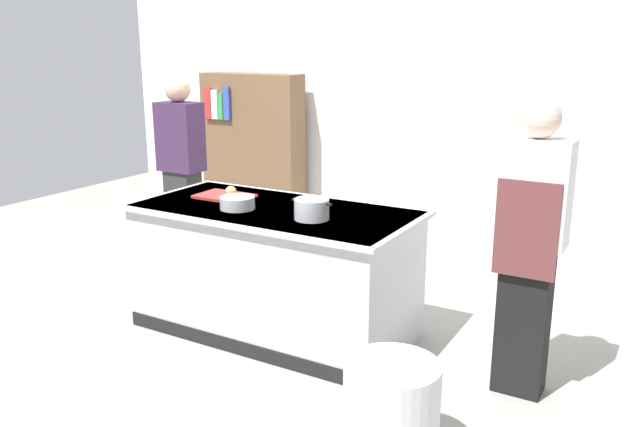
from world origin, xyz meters
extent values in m
plane|color=#9E9991|center=(0.00, 0.00, 0.00)|extent=(10.00, 10.00, 0.00)
cube|color=white|center=(0.00, 2.10, 1.50)|extent=(6.40, 0.12, 3.00)
cube|color=#B7BABF|center=(0.00, 0.00, 0.45)|extent=(1.90, 0.90, 0.90)
cube|color=#B7BABF|center=(0.00, 0.00, 0.89)|extent=(1.98, 0.98, 0.03)
cube|color=black|center=(0.00, -0.46, 0.05)|extent=(1.90, 0.01, 0.10)
cube|color=red|center=(-0.49, 0.08, 0.91)|extent=(0.40, 0.28, 0.02)
sphere|color=tan|center=(-0.41, 0.05, 0.96)|extent=(0.08, 0.08, 0.08)
cylinder|color=#B7BABF|center=(0.37, -0.11, 0.97)|extent=(0.22, 0.22, 0.13)
cube|color=black|center=(0.24, -0.11, 1.01)|extent=(0.04, 0.02, 0.01)
cube|color=black|center=(0.50, -0.11, 1.01)|extent=(0.04, 0.02, 0.01)
cylinder|color=#B7BABF|center=(-0.21, -0.14, 0.94)|extent=(0.24, 0.24, 0.08)
cylinder|color=silver|center=(1.33, -0.97, 0.26)|extent=(0.47, 0.47, 0.51)
cube|color=black|center=(1.71, 0.03, 0.45)|extent=(0.28, 0.20, 0.90)
cube|color=white|center=(1.71, 0.03, 1.20)|extent=(0.38, 0.24, 0.60)
sphere|color=beige|center=(1.71, 0.03, 1.61)|extent=(0.22, 0.22, 0.22)
cube|color=brown|center=(1.71, -0.10, 1.02)|extent=(0.34, 0.02, 0.54)
cube|color=#2D2D2D|center=(-1.46, 0.71, 0.45)|extent=(0.28, 0.20, 0.90)
cube|color=#3D2546|center=(-1.46, 0.71, 1.20)|extent=(0.38, 0.24, 0.60)
sphere|color=#D3AA8C|center=(-1.46, 0.71, 1.61)|extent=(0.22, 0.22, 0.22)
cube|color=brown|center=(-1.47, 1.80, 0.85)|extent=(1.10, 0.28, 1.70)
cube|color=red|center=(-1.90, 1.64, 1.40)|extent=(0.08, 0.03, 0.31)
cube|color=white|center=(-1.82, 1.64, 1.39)|extent=(0.08, 0.03, 0.29)
cube|color=green|center=(-1.74, 1.64, 1.38)|extent=(0.06, 0.03, 0.27)
cube|color=#3351B7|center=(-1.66, 1.64, 1.41)|extent=(0.07, 0.03, 0.33)
camera|label=1|loc=(2.43, -3.57, 2.00)|focal=36.44mm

